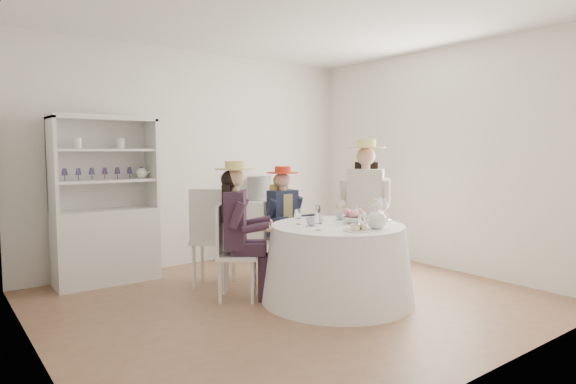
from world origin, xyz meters
TOP-DOWN VIEW (x-y plane):
  - ground at (0.00, 0.00)m, footprint 4.50×4.50m
  - ceiling at (0.00, 0.00)m, footprint 4.50×4.50m
  - wall_back at (0.00, 2.00)m, footprint 4.50×0.00m
  - wall_front at (0.00, -2.00)m, footprint 4.50×0.00m
  - wall_left at (-2.25, 0.00)m, footprint 0.00×4.50m
  - wall_right at (2.25, 0.00)m, footprint 0.00×4.50m
  - tea_table at (0.33, -0.26)m, footprint 1.49×1.49m
  - hutch at (-1.27, 1.73)m, footprint 1.10×0.47m
  - side_table at (0.76, 1.75)m, footprint 0.66×0.66m
  - hatbox at (0.76, 1.75)m, footprint 0.37×0.37m
  - guest_left at (-0.43, 0.34)m, footprint 0.58×0.55m
  - guest_mid at (0.40, 0.71)m, footprint 0.46×0.48m
  - guest_right at (1.19, 0.20)m, footprint 0.68×0.64m
  - spare_chair at (-0.44, 0.86)m, footprint 0.62×0.62m
  - teacup_a at (0.07, -0.17)m, footprint 0.10×0.10m
  - teacup_b at (0.37, 0.05)m, footprint 0.08×0.08m
  - teacup_c at (0.55, -0.06)m, footprint 0.10×0.10m
  - flower_bowl at (0.53, -0.30)m, footprint 0.29×0.29m
  - flower_arrangement at (0.56, -0.28)m, footprint 0.19×0.19m
  - table_teapot at (0.46, -0.65)m, footprint 0.25×0.18m
  - sandwich_plate at (0.24, -0.62)m, footprint 0.27×0.27m
  - cupcake_stand at (0.87, -0.32)m, footprint 0.23×0.23m
  - stemware_set at (0.33, -0.26)m, footprint 0.81×0.84m

SIDE VIEW (x-z plane):
  - ground at x=0.00m, z-range 0.00..0.00m
  - tea_table at x=0.33m, z-range 0.00..0.74m
  - side_table at x=0.76m, z-range 0.00..0.78m
  - spare_chair at x=-0.44m, z-range 0.04..1.10m
  - hutch at x=-1.27m, z-range -0.26..1.57m
  - guest_mid at x=0.40m, z-range 0.08..1.36m
  - sandwich_plate at x=0.24m, z-range 0.73..0.78m
  - guest_left at x=-0.43m, z-range 0.09..1.44m
  - flower_bowl at x=0.53m, z-range 0.74..0.80m
  - teacup_b at x=0.37m, z-range 0.74..0.80m
  - teacup_c at x=0.55m, z-range 0.74..0.80m
  - teacup_a at x=0.07m, z-range 0.74..0.81m
  - stemware_set at x=0.33m, z-range 0.74..0.89m
  - table_teapot at x=0.46m, z-range 0.73..0.91m
  - cupcake_stand at x=0.87m, z-range 0.71..0.93m
  - flower_arrangement at x=0.56m, z-range 0.79..0.86m
  - guest_right at x=1.19m, z-range 0.10..1.68m
  - hatbox at x=0.76m, z-range 0.78..1.11m
  - wall_back at x=0.00m, z-range -0.90..3.60m
  - wall_front at x=0.00m, z-range -0.90..3.60m
  - wall_left at x=-2.25m, z-range -0.90..3.60m
  - wall_right at x=2.25m, z-range -0.90..3.60m
  - ceiling at x=0.00m, z-range 2.70..2.70m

